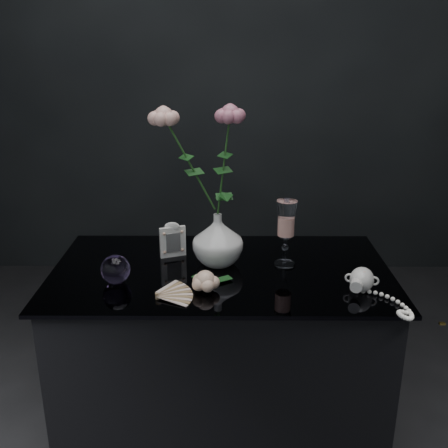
# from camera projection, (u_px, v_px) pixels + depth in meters

# --- Properties ---
(table) EXTENTS (1.05, 0.58, 0.76)m
(table) POSITION_uv_depth(u_px,v_px,m) (221.00, 372.00, 1.76)
(table) COLOR black
(table) RESTS_ON ground
(vase) EXTENTS (0.16, 0.16, 0.17)m
(vase) POSITION_uv_depth(u_px,v_px,m) (218.00, 239.00, 1.64)
(vase) COLOR white
(vase) RESTS_ON table
(wine_glass) EXTENTS (0.07, 0.07, 0.21)m
(wine_glass) POSITION_uv_depth(u_px,v_px,m) (286.00, 233.00, 1.63)
(wine_glass) COLOR white
(wine_glass) RESTS_ON table
(picture_frame) EXTENTS (0.11, 0.10, 0.12)m
(picture_frame) POSITION_uv_depth(u_px,v_px,m) (173.00, 239.00, 1.71)
(picture_frame) COLOR white
(picture_frame) RESTS_ON table
(paperweight) EXTENTS (0.11, 0.11, 0.09)m
(paperweight) POSITION_uv_depth(u_px,v_px,m) (115.00, 269.00, 1.53)
(paperweight) COLOR #A881D2
(paperweight) RESTS_ON table
(paper_fan) EXTENTS (0.21, 0.17, 0.02)m
(paper_fan) POSITION_uv_depth(u_px,v_px,m) (157.00, 295.00, 1.45)
(paper_fan) COLOR beige
(paper_fan) RESTS_ON table
(loose_rose) EXTENTS (0.14, 0.18, 0.06)m
(loose_rose) POSITION_uv_depth(u_px,v_px,m) (205.00, 281.00, 1.49)
(loose_rose) COLOR #FFC4A4
(loose_rose) RESTS_ON table
(pearl_jar) EXTENTS (0.30, 0.30, 0.07)m
(pearl_jar) POSITION_uv_depth(u_px,v_px,m) (362.00, 278.00, 1.49)
(pearl_jar) COLOR silver
(pearl_jar) RESTS_ON table
(roses) EXTENTS (0.27, 0.12, 0.38)m
(roses) POSITION_uv_depth(u_px,v_px,m) (202.00, 154.00, 1.55)
(roses) COLOR #E8AA9C
(roses) RESTS_ON vase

